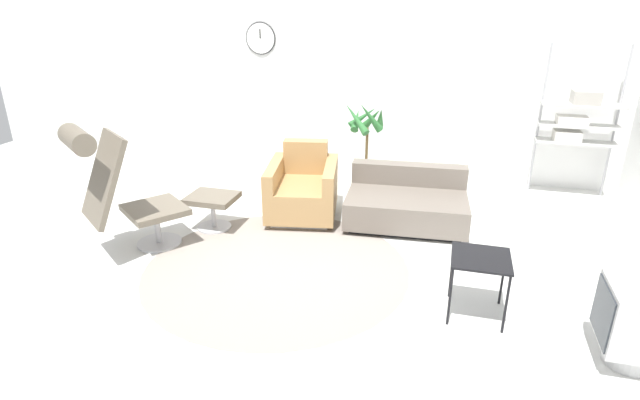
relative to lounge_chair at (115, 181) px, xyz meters
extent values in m
plane|color=silver|center=(1.51, 0.42, -0.74)|extent=(12.00, 12.00, 0.00)
cube|color=white|center=(1.51, 3.13, 0.66)|extent=(12.00, 0.06, 2.80)
cylinder|color=black|center=(0.26, 3.09, 1.06)|extent=(0.43, 0.01, 0.43)
cylinder|color=white|center=(0.26, 3.09, 1.06)|extent=(0.41, 0.02, 0.41)
cube|color=black|center=(0.26, 3.08, 1.13)|extent=(0.01, 0.01, 0.12)
cylinder|color=gray|center=(1.52, 0.11, -0.74)|extent=(2.42, 2.42, 0.01)
cylinder|color=#BCBCC1|center=(0.20, 0.26, -0.73)|extent=(0.62, 0.62, 0.02)
cylinder|color=#BCBCC1|center=(0.20, 0.26, -0.56)|extent=(0.06, 0.06, 0.31)
cube|color=#6B6051|center=(0.20, 0.26, -0.37)|extent=(0.78, 0.77, 0.06)
cube|color=#6B6051|center=(-0.06, -0.08, 0.05)|extent=(0.68, 0.64, 0.80)
cylinder|color=#6B6051|center=(-0.15, -0.21, 0.44)|extent=(0.53, 0.47, 0.20)
cylinder|color=#BCBCC1|center=(0.57, 0.75, -0.73)|extent=(0.36, 0.36, 0.02)
cylinder|color=#BCBCC1|center=(0.57, 0.75, -0.57)|extent=(0.05, 0.05, 0.30)
cube|color=#6B6051|center=(0.57, 0.75, -0.39)|extent=(0.50, 0.43, 0.06)
cube|color=silver|center=(1.39, 1.33, -0.71)|extent=(0.74, 0.85, 0.06)
cube|color=#AD8451|center=(1.39, 1.33, -0.51)|extent=(0.67, 1.00, 0.34)
cube|color=#AD8451|center=(1.32, 1.70, -0.15)|extent=(0.53, 0.27, 0.39)
cube|color=#AD8451|center=(1.70, 1.39, -0.41)|extent=(0.29, 0.93, 0.55)
cube|color=#AD8451|center=(1.08, 1.27, -0.41)|extent=(0.29, 0.93, 0.55)
cube|color=black|center=(2.55, 1.42, -0.72)|extent=(1.20, 0.84, 0.05)
cube|color=#70665B|center=(2.55, 1.42, -0.54)|extent=(1.34, 0.98, 0.29)
cube|color=#70665B|center=(2.52, 1.76, -0.28)|extent=(1.29, 0.29, 0.24)
cube|color=black|center=(3.26, -0.16, -0.25)|extent=(0.44, 0.44, 0.02)
cylinder|color=black|center=(3.06, -0.36, -0.50)|extent=(0.02, 0.02, 0.48)
cylinder|color=black|center=(3.46, -0.36, -0.50)|extent=(0.02, 0.02, 0.48)
cylinder|color=black|center=(3.06, 0.04, -0.50)|extent=(0.02, 0.02, 0.48)
cylinder|color=black|center=(3.46, 0.04, -0.50)|extent=(0.02, 0.02, 0.48)
cylinder|color=#B7B7B7|center=(4.26, -0.48, -0.67)|extent=(0.32, 0.32, 0.15)
cube|color=#B7B7B7|center=(4.26, -0.48, -0.38)|extent=(0.43, 0.46, 0.43)
cube|color=#282D33|center=(4.04, -0.48, -0.38)|extent=(0.01, 0.40, 0.37)
cylinder|color=silver|center=(1.90, 2.49, -0.62)|extent=(0.35, 0.35, 0.25)
cylinder|color=#382819|center=(1.90, 2.49, -0.50)|extent=(0.32, 0.32, 0.02)
cylinder|color=brown|center=(1.90, 2.49, -0.22)|extent=(0.04, 0.04, 0.54)
cone|color=#2D6B33|center=(2.06, 2.52, 0.18)|extent=(0.17, 0.40, 0.35)
cone|color=#2D6B33|center=(1.95, 2.59, 0.16)|extent=(0.30, 0.21, 0.29)
cone|color=#2D6B33|center=(1.81, 2.64, 0.15)|extent=(0.39, 0.29, 0.30)
cone|color=#2D6B33|center=(1.76, 2.49, 0.14)|extent=(0.11, 0.35, 0.27)
cone|color=#2D6B33|center=(1.78, 2.34, 0.19)|extent=(0.42, 0.36, 0.38)
cone|color=#2D6B33|center=(1.96, 2.37, 0.21)|extent=(0.35, 0.23, 0.40)
cylinder|color=#BCBCC1|center=(3.98, 2.94, 0.17)|extent=(0.03, 0.03, 1.83)
cylinder|color=#BCBCC1|center=(4.83, 2.94, 0.17)|extent=(0.03, 0.03, 1.83)
cube|color=silver|center=(4.40, 2.82, -0.05)|extent=(0.91, 0.28, 0.02)
cube|color=silver|center=(4.40, 2.82, 0.16)|extent=(0.91, 0.28, 0.02)
cube|color=silver|center=(4.40, 2.82, 0.41)|extent=(0.91, 0.28, 0.02)
cube|color=beige|center=(4.30, 2.81, 0.03)|extent=(0.30, 0.24, 0.13)
cube|color=silver|center=(4.32, 2.81, 0.22)|extent=(0.34, 0.24, 0.10)
cube|color=#B7B2A8|center=(4.42, 2.81, 0.50)|extent=(0.30, 0.24, 0.15)
camera|label=1|loc=(2.97, -3.68, 1.54)|focal=28.00mm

